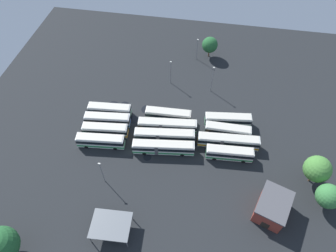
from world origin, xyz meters
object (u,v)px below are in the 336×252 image
object	(u,v)px
bus_row1_slot1	(164,136)
bus_row2_slot0	(229,153)
bus_row0_slot1	(105,130)
bus_row2_slot3	(228,120)
tree_west_edge	(210,45)
bus_row2_slot1	(228,141)
bus_row1_slot2	(167,125)
maintenance_shelter	(111,225)
bus_row1_slot0	(163,147)
bus_row0_slot3	(110,110)
depot_building	(272,207)
lamp_post_mid_lot	(102,172)
tree_northwest	(317,169)
bus_row0_slot0	(101,141)
tree_northeast	(0,246)
bus_row1_slot3	(168,115)
bus_row0_slot2	(108,120)
bus_row2_slot2	(228,131)
tree_east_edge	(329,196)
lamp_post_far_corner	(171,71)
lamp_post_by_building	(197,48)
lamp_post_near_entrance	(212,78)

from	to	relation	value
bus_row1_slot1	bus_row2_slot0	size ratio (longest dim) A/B	1.34
bus_row0_slot1	bus_row2_slot3	bearing A→B (deg)	15.94
bus_row2_slot0	tree_west_edge	world-z (taller)	tree_west_edge
bus_row2_slot1	tree_west_edge	world-z (taller)	tree_west_edge
bus_row1_slot2	maintenance_shelter	xyz separation A→B (m)	(-6.89, -29.68, 1.34)
bus_row1_slot0	bus_row1_slot1	world-z (taller)	same
bus_row0_slot3	depot_building	bearing A→B (deg)	-26.68
lamp_post_mid_lot	tree_northwest	size ratio (longest dim) A/B	0.93
bus_row1_slot1	bus_row0_slot1	bearing A→B (deg)	-177.01
bus_row0_slot0	bus_row1_slot1	bearing A→B (deg)	15.72
lamp_post_mid_lot	tree_northeast	world-z (taller)	tree_northeast
bus_row2_slot1	lamp_post_mid_lot	bearing A→B (deg)	-151.42
maintenance_shelter	bus_row1_slot3	bearing A→B (deg)	78.96
tree_northeast	bus_row1_slot1	bearing A→B (deg)	52.58
bus_row2_slot1	bus_row2_slot3	distance (m)	7.33
bus_row0_slot2	bus_row2_slot2	size ratio (longest dim) A/B	1.04
bus_row0_slot2	tree_east_edge	distance (m)	57.49
bus_row0_slot0	maintenance_shelter	size ratio (longest dim) A/B	1.44
bus_row0_slot1	tree_northwest	distance (m)	53.40
bus_row2_slot1	bus_row2_slot3	world-z (taller)	same
bus_row0_slot3	bus_row1_slot1	world-z (taller)	same
bus_row0_slot2	tree_northeast	distance (m)	38.72
bus_row2_slot2	lamp_post_far_corner	world-z (taller)	lamp_post_far_corner
bus_row2_slot1	lamp_post_far_corner	distance (m)	28.59
depot_building	maintenance_shelter	size ratio (longest dim) A/B	1.18
bus_row0_slot3	depot_building	distance (m)	49.39
bus_row0_slot2	bus_row2_slot0	size ratio (longest dim) A/B	1.06
bus_row1_slot2	lamp_post_by_building	size ratio (longest dim) A/B	2.06
bus_row0_slot3	tree_northwest	distance (m)	55.47
bus_row2_slot2	bus_row2_slot1	bearing A→B (deg)	-85.28
depot_building	bus_row0_slot0	bearing A→B (deg)	165.37
bus_row2_slot0	lamp_post_far_corner	xyz separation A→B (m)	(-19.38, 25.05, 2.74)
lamp_post_near_entrance	tree_west_edge	xyz separation A→B (m)	(-2.11, 16.81, -0.45)
bus_row2_slot1	bus_row1_slot2	bearing A→B (deg)	171.52
bus_row0_slot0	lamp_post_by_building	distance (m)	45.25
bus_row1_slot3	bus_row0_slot3	bearing A→B (deg)	-176.69
bus_row0_slot3	lamp_post_far_corner	xyz separation A→B (m)	(14.86, 16.06, 2.74)
bus_row1_slot2	lamp_post_far_corner	bearing A→B (deg)	96.75
bus_row0_slot1	tree_east_edge	size ratio (longest dim) A/B	1.66
bus_row2_slot2	bus_row1_slot1	bearing A→B (deg)	-164.52
bus_row0_slot3	lamp_post_near_entrance	distance (m)	31.41
bus_row2_slot2	lamp_post_by_building	world-z (taller)	lamp_post_by_building
bus_row0_slot1	bus_row0_slot3	world-z (taller)	same
bus_row1_slot2	lamp_post_by_building	xyz separation A→B (m)	(4.43, 32.07, 2.40)
bus_row1_slot0	tree_east_edge	xyz separation A→B (m)	(38.56, -8.40, 2.67)
bus_row0_slot1	bus_row1_slot0	size ratio (longest dim) A/B	0.76
bus_row0_slot0	tree_northwest	xyz separation A→B (m)	(53.12, -1.53, 3.61)
bus_row0_slot3	tree_east_edge	distance (m)	58.93
bus_row0_slot1	lamp_post_mid_lot	distance (m)	14.59
bus_row1_slot0	lamp_post_far_corner	distance (m)	26.41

